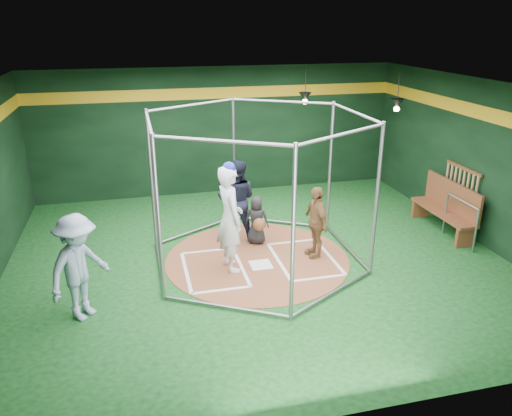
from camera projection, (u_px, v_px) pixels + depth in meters
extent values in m
cube|color=#0D3B13|center=(257.00, 259.00, 10.37)|extent=(10.00, 9.00, 0.02)
cube|color=black|center=(257.00, 87.00, 9.12)|extent=(10.00, 9.00, 0.02)
cube|color=black|center=(218.00, 131.00, 13.82)|extent=(10.00, 0.10, 3.50)
cube|color=black|center=(353.00, 294.00, 5.66)|extent=(10.00, 0.10, 3.50)
cube|color=black|center=(480.00, 162.00, 10.86)|extent=(0.10, 9.00, 3.50)
cube|color=gold|center=(217.00, 93.00, 13.42)|extent=(10.00, 0.01, 0.30)
cube|color=gold|center=(486.00, 114.00, 10.48)|extent=(0.01, 9.00, 0.30)
cylinder|color=brown|center=(257.00, 259.00, 10.36)|extent=(3.80, 3.80, 0.01)
cube|color=white|center=(261.00, 265.00, 10.08)|extent=(0.43, 0.43, 0.01)
cube|color=white|center=(207.00, 251.00, 10.69)|extent=(1.10, 0.07, 0.01)
cube|color=white|center=(221.00, 290.00, 9.15)|extent=(1.10, 0.07, 0.01)
cube|color=white|center=(186.00, 272.00, 9.79)|extent=(0.07, 1.70, 0.01)
cube|color=white|center=(241.00, 266.00, 10.04)|extent=(0.07, 1.70, 0.01)
cube|color=white|center=(292.00, 242.00, 11.11)|extent=(1.10, 0.07, 0.01)
cube|color=white|center=(319.00, 278.00, 9.57)|extent=(1.10, 0.07, 0.01)
cube|color=white|center=(279.00, 262.00, 10.22)|extent=(0.07, 1.70, 0.01)
cube|color=white|center=(329.00, 256.00, 10.47)|extent=(0.07, 1.70, 0.01)
cylinder|color=gray|center=(330.00, 168.00, 11.32)|extent=(0.07, 0.07, 3.00)
cylinder|color=gray|center=(234.00, 161.00, 11.92)|extent=(0.07, 0.07, 3.00)
cylinder|color=gray|center=(152.00, 181.00, 10.43)|extent=(0.07, 0.07, 3.00)
cylinder|color=gray|center=(158.00, 222.00, 8.34)|extent=(0.07, 0.07, 3.00)
cylinder|color=gray|center=(293.00, 237.00, 7.74)|extent=(0.07, 0.07, 3.00)
cylinder|color=gray|center=(376.00, 202.00, 9.23)|extent=(0.07, 0.07, 3.00)
cylinder|color=gray|center=(282.00, 101.00, 11.10)|extent=(2.02, 1.20, 0.06)
cylinder|color=gray|center=(280.00, 222.00, 12.13)|extent=(2.02, 1.20, 0.06)
cylinder|color=gray|center=(193.00, 105.00, 10.65)|extent=(2.02, 1.20, 0.06)
cylinder|color=gray|center=(198.00, 229.00, 11.69)|extent=(2.02, 1.20, 0.06)
cylinder|color=gray|center=(149.00, 122.00, 8.87)|extent=(0.06, 2.30, 0.06)
cylinder|color=gray|center=(160.00, 268.00, 9.90)|extent=(0.06, 2.30, 0.06)
cylinder|color=gray|center=(221.00, 141.00, 7.52)|extent=(2.02, 1.20, 0.06)
cylinder|color=gray|center=(225.00, 307.00, 8.56)|extent=(2.02, 1.20, 0.06)
cylinder|color=gray|center=(344.00, 134.00, 7.97)|extent=(2.02, 1.20, 0.06)
cylinder|color=gray|center=(334.00, 292.00, 9.00)|extent=(2.02, 1.20, 0.06)
cylinder|color=gray|center=(356.00, 113.00, 9.76)|extent=(0.06, 2.30, 0.06)
cylinder|color=gray|center=(346.00, 247.00, 10.79)|extent=(0.06, 2.30, 0.06)
cube|color=brown|center=(464.00, 168.00, 11.30)|extent=(0.05, 1.25, 0.08)
cube|color=brown|center=(458.00, 205.00, 11.62)|extent=(0.05, 1.25, 0.08)
cylinder|color=tan|center=(476.00, 195.00, 10.96)|extent=(0.06, 0.06, 0.85)
cylinder|color=tan|center=(471.00, 193.00, 11.10)|extent=(0.06, 0.06, 0.85)
cylinder|color=tan|center=(467.00, 190.00, 11.24)|extent=(0.06, 0.06, 0.85)
cylinder|color=tan|center=(463.00, 188.00, 11.38)|extent=(0.06, 0.06, 0.85)
cylinder|color=tan|center=(458.00, 186.00, 11.53)|extent=(0.06, 0.06, 0.85)
cylinder|color=tan|center=(454.00, 184.00, 11.67)|extent=(0.06, 0.06, 0.85)
cylinder|color=tan|center=(450.00, 182.00, 11.81)|extent=(0.06, 0.06, 0.85)
cylinder|color=tan|center=(446.00, 180.00, 11.95)|extent=(0.06, 0.06, 0.85)
cone|color=black|center=(305.00, 97.00, 13.14)|extent=(0.34, 0.34, 0.22)
sphere|color=#FFD899|center=(305.00, 102.00, 13.19)|extent=(0.14, 0.14, 0.14)
cylinder|color=black|center=(306.00, 83.00, 13.02)|extent=(0.02, 0.02, 0.70)
cone|color=black|center=(397.00, 103.00, 12.10)|extent=(0.34, 0.34, 0.22)
sphere|color=#FFD899|center=(397.00, 109.00, 12.14)|extent=(0.14, 0.14, 0.14)
cylinder|color=black|center=(399.00, 89.00, 11.97)|extent=(0.02, 0.02, 0.70)
imported|color=silver|center=(230.00, 219.00, 9.60)|extent=(0.62, 0.84, 2.12)
sphere|color=navy|center=(229.00, 169.00, 9.25)|extent=(0.26, 0.26, 0.26)
imported|color=#AB7F49|center=(316.00, 222.00, 10.25)|extent=(0.45, 0.92, 1.51)
imported|color=black|center=(257.00, 220.00, 10.91)|extent=(0.63, 0.53, 1.09)
sphere|color=brown|center=(259.00, 224.00, 10.68)|extent=(0.28, 0.28, 0.28)
imported|color=black|center=(237.00, 200.00, 11.07)|extent=(1.06, 0.94, 1.81)
imported|color=#8DA2BB|center=(79.00, 267.00, 8.06)|extent=(1.29, 1.33, 1.83)
cube|color=brown|center=(443.00, 212.00, 11.58)|extent=(0.47, 2.03, 0.07)
cube|color=brown|center=(452.00, 196.00, 11.49)|extent=(0.07, 2.03, 0.68)
cube|color=brown|center=(465.00, 237.00, 10.85)|extent=(0.45, 0.09, 0.45)
cube|color=brown|center=(421.00, 208.00, 12.49)|extent=(0.45, 0.09, 0.45)
cylinder|color=gray|center=(476.00, 231.00, 10.49)|extent=(0.05, 0.05, 0.98)
cylinder|color=gray|center=(445.00, 213.00, 11.48)|extent=(0.05, 0.05, 0.98)
cylinder|color=gray|center=(463.00, 202.00, 10.82)|extent=(0.05, 1.09, 0.05)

